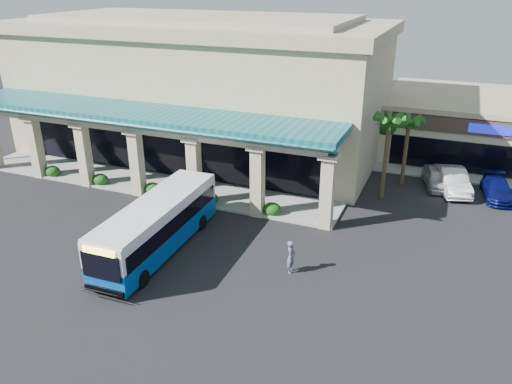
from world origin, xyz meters
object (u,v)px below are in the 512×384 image
at_px(car_silver, 437,178).
at_px(car_white, 453,180).
at_px(transit_bus, 158,226).
at_px(car_red, 497,189).
at_px(pedestrian, 291,257).

bearing_deg(car_silver, car_white, -34.56).
height_order(transit_bus, car_red, transit_bus).
xyz_separation_m(transit_bus, car_white, (14.96, 15.14, -0.67)).
relative_size(car_silver, car_red, 0.93).
height_order(transit_bus, pedestrian, transit_bus).
bearing_deg(car_red, transit_bus, -147.62).
xyz_separation_m(transit_bus, car_red, (17.92, 15.04, -0.84)).
bearing_deg(transit_bus, car_red, 38.62).
height_order(car_silver, car_white, car_white).
bearing_deg(car_white, pedestrian, -132.71).
distance_m(transit_bus, pedestrian, 7.65).
bearing_deg(pedestrian, car_red, -39.60).
distance_m(car_white, car_red, 2.96).
xyz_separation_m(pedestrian, car_silver, (6.27, 14.91, -0.20)).
height_order(transit_bus, car_silver, transit_bus).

